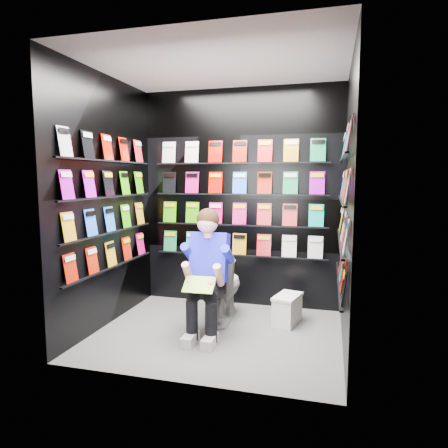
# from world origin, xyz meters

# --- Properties ---
(floor) EXTENTS (2.40, 2.40, 0.00)m
(floor) POSITION_xyz_m (0.00, 0.00, 0.00)
(floor) COLOR #62625F
(floor) RESTS_ON ground
(ceiling) EXTENTS (2.40, 2.40, 0.00)m
(ceiling) POSITION_xyz_m (0.00, 0.00, 2.60)
(ceiling) COLOR white
(ceiling) RESTS_ON floor
(wall_back) EXTENTS (2.40, 0.04, 2.60)m
(wall_back) POSITION_xyz_m (0.00, 1.00, 1.30)
(wall_back) COLOR black
(wall_back) RESTS_ON floor
(wall_front) EXTENTS (2.40, 0.04, 2.60)m
(wall_front) POSITION_xyz_m (0.00, -1.00, 1.30)
(wall_front) COLOR black
(wall_front) RESTS_ON floor
(wall_left) EXTENTS (0.04, 2.00, 2.60)m
(wall_left) POSITION_xyz_m (-1.20, 0.00, 1.30)
(wall_left) COLOR black
(wall_left) RESTS_ON floor
(wall_right) EXTENTS (0.04, 2.00, 2.60)m
(wall_right) POSITION_xyz_m (1.20, 0.00, 1.30)
(wall_right) COLOR black
(wall_right) RESTS_ON floor
(comics_back) EXTENTS (2.10, 0.06, 1.37)m
(comics_back) POSITION_xyz_m (0.00, 0.97, 1.31)
(comics_back) COLOR #E10B00
(comics_back) RESTS_ON wall_back
(comics_left) EXTENTS (0.06, 1.70, 1.37)m
(comics_left) POSITION_xyz_m (-1.17, 0.00, 1.31)
(comics_left) COLOR #E10B00
(comics_left) RESTS_ON wall_left
(comics_right) EXTENTS (0.06, 1.70, 1.37)m
(comics_right) POSITION_xyz_m (1.17, 0.00, 1.31)
(comics_right) COLOR #E10B00
(comics_right) RESTS_ON wall_right
(toilet) EXTENTS (0.45, 0.77, 0.73)m
(toilet) POSITION_xyz_m (-0.08, 0.41, 0.37)
(toilet) COLOR white
(toilet) RESTS_ON floor
(longbox) EXTENTS (0.29, 0.42, 0.28)m
(longbox) POSITION_xyz_m (0.64, 0.45, 0.14)
(longbox) COLOR white
(longbox) RESTS_ON floor
(longbox_lid) EXTENTS (0.32, 0.44, 0.03)m
(longbox_lid) POSITION_xyz_m (0.64, 0.45, 0.30)
(longbox_lid) COLOR white
(longbox_lid) RESTS_ON longbox
(reader) EXTENTS (0.52, 0.74, 1.33)m
(reader) POSITION_xyz_m (-0.08, 0.03, 0.75)
(reader) COLOR #0B0CC9
(reader) RESTS_ON toilet
(held_comic) EXTENTS (0.29, 0.18, 0.12)m
(held_comic) POSITION_xyz_m (-0.08, -0.32, 0.58)
(held_comic) COLOR green
(held_comic) RESTS_ON reader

